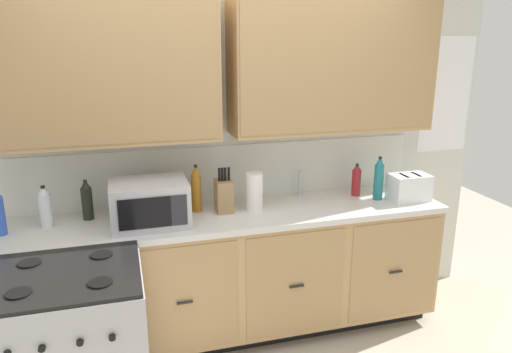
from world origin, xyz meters
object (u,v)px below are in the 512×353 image
object	(u,v)px
microwave	(150,203)
paper_towel_roll	(254,192)
toaster	(409,187)
knife_block	(224,195)
bottle_clear	(45,207)
bottle_red	(356,180)
bottle_dark	(87,200)
bottle_amber	(196,189)
bottle_teal	(379,179)

from	to	relation	value
microwave	paper_towel_roll	world-z (taller)	microwave
toaster	knife_block	bearing A→B (deg)	174.33
knife_block	paper_towel_roll	size ratio (longest dim) A/B	1.19
bottle_clear	bottle_red	world-z (taller)	bottle_clear
bottle_red	bottle_dark	bearing A→B (deg)	179.06
toaster	bottle_red	size ratio (longest dim) A/B	1.16
microwave	bottle_amber	bearing A→B (deg)	25.27
microwave	bottle_amber	xyz separation A→B (m)	(0.32, 0.15, 0.02)
paper_towel_roll	bottle_red	distance (m)	0.82
bottle_teal	bottle_amber	bearing A→B (deg)	175.20
toaster	bottle_amber	xyz separation A→B (m)	(-1.52, 0.19, 0.06)
paper_towel_roll	bottle_amber	world-z (taller)	bottle_amber
toaster	bottle_dark	world-z (taller)	bottle_dark
bottle_clear	bottle_dark	xyz separation A→B (m)	(0.24, 0.07, -0.00)
toaster	paper_towel_roll	world-z (taller)	paper_towel_roll
toaster	bottle_red	bearing A→B (deg)	147.27
bottle_dark	bottle_red	size ratio (longest dim) A/B	1.09
toaster	bottle_clear	world-z (taller)	bottle_clear
toaster	bottle_teal	size ratio (longest dim) A/B	0.88
bottle_red	microwave	bearing A→B (deg)	-173.69
bottle_dark	toaster	bearing A→B (deg)	-6.05
knife_block	bottle_dark	distance (m)	0.89
bottle_clear	bottle_red	bearing A→B (deg)	1.00
paper_towel_roll	bottle_teal	size ratio (longest dim) A/B	0.81
bottle_clear	bottle_red	xyz separation A→B (m)	(2.15, 0.04, -0.01)
toaster	bottle_clear	bearing A→B (deg)	176.13
microwave	bottle_clear	distance (m)	0.64
paper_towel_roll	bottle_clear	size ratio (longest dim) A/B	0.97
bottle_clear	bottle_dark	bearing A→B (deg)	15.83
microwave	bottle_dark	size ratio (longest dim) A/B	1.82
bottle_clear	bottle_dark	distance (m)	0.25
paper_towel_roll	bottle_amber	size ratio (longest dim) A/B	0.80
bottle_clear	bottle_red	distance (m)	2.15
toaster	bottle_teal	xyz separation A→B (m)	(-0.21, 0.08, 0.06)
knife_block	bottle_red	xyz separation A→B (m)	(1.02, 0.07, 0.00)
bottle_amber	knife_block	bearing A→B (deg)	-17.10
paper_towel_roll	bottle_teal	bearing A→B (deg)	-1.93
knife_block	bottle_red	bearing A→B (deg)	3.97
bottle_dark	bottle_teal	distance (m)	2.02
microwave	toaster	size ratio (longest dim) A/B	1.71
bottle_dark	bottle_red	distance (m)	1.91
paper_towel_roll	bottle_teal	distance (m)	0.93
bottle_red	bottle_teal	world-z (taller)	bottle_teal
paper_towel_roll	bottle_dark	size ratio (longest dim) A/B	0.98
microwave	bottle_clear	world-z (taller)	microwave
toaster	bottle_amber	bearing A→B (deg)	172.95
knife_block	bottle_red	world-z (taller)	knife_block
bottle_red	bottle_amber	world-z (taller)	bottle_amber
knife_block	bottle_amber	distance (m)	0.19
paper_towel_roll	bottle_clear	world-z (taller)	bottle_clear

